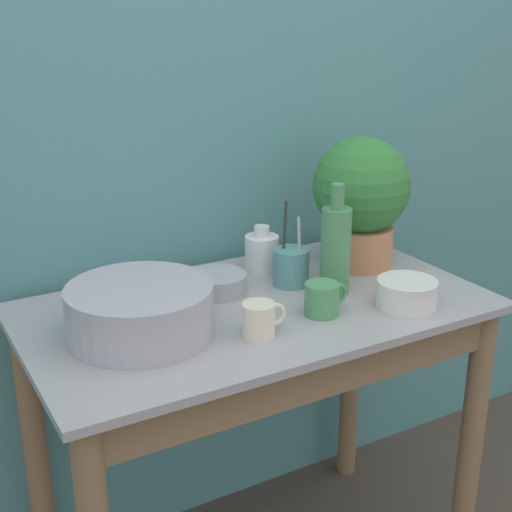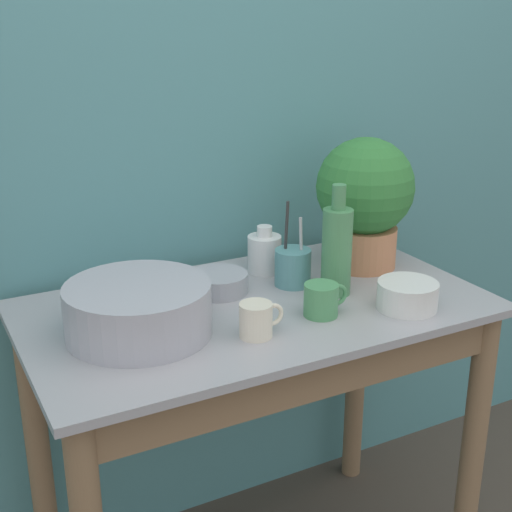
{
  "view_description": "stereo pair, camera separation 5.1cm",
  "coord_description": "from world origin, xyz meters",
  "px_view_note": "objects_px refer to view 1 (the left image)",
  "views": [
    {
      "loc": [
        -0.76,
        -1.03,
        1.48
      ],
      "look_at": [
        0.0,
        0.31,
        0.93
      ],
      "focal_mm": 50.0,
      "sensor_mm": 36.0,
      "label": 1
    },
    {
      "loc": [
        -0.72,
        -1.06,
        1.48
      ],
      "look_at": [
        0.0,
        0.31,
        0.93
      ],
      "focal_mm": 50.0,
      "sensor_mm": 36.0,
      "label": 2
    }
  ],
  "objects_px": {
    "bottle_tall": "(336,248)",
    "bowl_small_enamel_white": "(407,293)",
    "utensil_cup": "(291,266)",
    "mug_green": "(323,299)",
    "mug_cream": "(260,320)",
    "bowl_small_steel": "(218,283)",
    "bowl_wash_large": "(140,311)",
    "potted_plant": "(361,196)",
    "bottle_short": "(262,253)"
  },
  "relations": [
    {
      "from": "bottle_short",
      "to": "bowl_small_steel",
      "type": "xyz_separation_m",
      "value": [
        -0.17,
        -0.07,
        -0.03
      ]
    },
    {
      "from": "potted_plant",
      "to": "bowl_wash_large",
      "type": "xyz_separation_m",
      "value": [
        -0.67,
        -0.12,
        -0.13
      ]
    },
    {
      "from": "mug_cream",
      "to": "bowl_small_enamel_white",
      "type": "relative_size",
      "value": 0.73
    },
    {
      "from": "utensil_cup",
      "to": "bowl_small_steel",
      "type": "bearing_deg",
      "value": 166.76
    },
    {
      "from": "bowl_wash_large",
      "to": "mug_cream",
      "type": "distance_m",
      "value": 0.25
    },
    {
      "from": "bowl_wash_large",
      "to": "bottle_short",
      "type": "relative_size",
      "value": 2.5
    },
    {
      "from": "bottle_tall",
      "to": "mug_green",
      "type": "xyz_separation_m",
      "value": [
        -0.1,
        -0.09,
        -0.08
      ]
    },
    {
      "from": "bowl_small_steel",
      "to": "utensil_cup",
      "type": "distance_m",
      "value": 0.19
    },
    {
      "from": "bowl_wash_large",
      "to": "bowl_small_steel",
      "type": "relative_size",
      "value": 2.16
    },
    {
      "from": "mug_green",
      "to": "utensil_cup",
      "type": "bearing_deg",
      "value": 79.41
    },
    {
      "from": "bowl_small_enamel_white",
      "to": "bottle_tall",
      "type": "bearing_deg",
      "value": 122.46
    },
    {
      "from": "bowl_wash_large",
      "to": "bottle_short",
      "type": "height_order",
      "value": "bottle_short"
    },
    {
      "from": "bowl_wash_large",
      "to": "bottle_short",
      "type": "bearing_deg",
      "value": 26.3
    },
    {
      "from": "mug_green",
      "to": "bowl_small_steel",
      "type": "bearing_deg",
      "value": 122.52
    },
    {
      "from": "potted_plant",
      "to": "utensil_cup",
      "type": "bearing_deg",
      "value": -171.97
    },
    {
      "from": "bowl_small_enamel_white",
      "to": "utensil_cup",
      "type": "distance_m",
      "value": 0.3
    },
    {
      "from": "bottle_tall",
      "to": "bowl_small_enamel_white",
      "type": "distance_m",
      "value": 0.2
    },
    {
      "from": "mug_cream",
      "to": "bowl_small_steel",
      "type": "bearing_deg",
      "value": 83.2
    },
    {
      "from": "potted_plant",
      "to": "mug_cream",
      "type": "relative_size",
      "value": 3.39
    },
    {
      "from": "potted_plant",
      "to": "mug_green",
      "type": "bearing_deg",
      "value": -140.47
    },
    {
      "from": "potted_plant",
      "to": "bowl_wash_large",
      "type": "bearing_deg",
      "value": -169.57
    },
    {
      "from": "bowl_wash_large",
      "to": "bowl_small_enamel_white",
      "type": "height_order",
      "value": "bowl_wash_large"
    },
    {
      "from": "potted_plant",
      "to": "bowl_small_steel",
      "type": "bearing_deg",
      "value": 178.6
    },
    {
      "from": "bottle_tall",
      "to": "utensil_cup",
      "type": "distance_m",
      "value": 0.13
    },
    {
      "from": "bottle_tall",
      "to": "bottle_short",
      "type": "distance_m",
      "value": 0.23
    },
    {
      "from": "utensil_cup",
      "to": "bowl_small_enamel_white",
      "type": "bearing_deg",
      "value": -57.04
    },
    {
      "from": "potted_plant",
      "to": "mug_green",
      "type": "xyz_separation_m",
      "value": [
        -0.27,
        -0.22,
        -0.15
      ]
    },
    {
      "from": "bowl_small_enamel_white",
      "to": "utensil_cup",
      "type": "relative_size",
      "value": 0.65
    },
    {
      "from": "bowl_wash_large",
      "to": "mug_green",
      "type": "height_order",
      "value": "bowl_wash_large"
    },
    {
      "from": "mug_cream",
      "to": "bowl_small_steel",
      "type": "distance_m",
      "value": 0.26
    },
    {
      "from": "bowl_small_steel",
      "to": "utensil_cup",
      "type": "bearing_deg",
      "value": -13.24
    },
    {
      "from": "bottle_short",
      "to": "potted_plant",
      "type": "bearing_deg",
      "value": -18.04
    },
    {
      "from": "bottle_short",
      "to": "bowl_wash_large",
      "type": "bearing_deg",
      "value": -153.7
    },
    {
      "from": "mug_green",
      "to": "bowl_small_steel",
      "type": "distance_m",
      "value": 0.28
    },
    {
      "from": "mug_green",
      "to": "bowl_small_enamel_white",
      "type": "xyz_separation_m",
      "value": [
        0.2,
        -0.06,
        -0.01
      ]
    },
    {
      "from": "bowl_small_enamel_white",
      "to": "bowl_wash_large",
      "type": "bearing_deg",
      "value": 165.06
    },
    {
      "from": "potted_plant",
      "to": "bottle_tall",
      "type": "bearing_deg",
      "value": -142.84
    },
    {
      "from": "bottle_short",
      "to": "bowl_small_steel",
      "type": "height_order",
      "value": "bottle_short"
    },
    {
      "from": "mug_green",
      "to": "bowl_wash_large",
      "type": "bearing_deg",
      "value": 165.89
    },
    {
      "from": "bottle_tall",
      "to": "bowl_small_enamel_white",
      "type": "bearing_deg",
      "value": -57.54
    },
    {
      "from": "mug_green",
      "to": "utensil_cup",
      "type": "xyz_separation_m",
      "value": [
        0.04,
        0.19,
        0.01
      ]
    },
    {
      "from": "bowl_small_enamel_white",
      "to": "mug_green",
      "type": "bearing_deg",
      "value": 163.39
    },
    {
      "from": "bowl_small_steel",
      "to": "bowl_wash_large",
      "type": "bearing_deg",
      "value": -151.87
    },
    {
      "from": "bottle_tall",
      "to": "bowl_wash_large",
      "type": "bearing_deg",
      "value": 179.28
    },
    {
      "from": "bowl_small_enamel_white",
      "to": "bowl_small_steel",
      "type": "bearing_deg",
      "value": 139.8
    },
    {
      "from": "mug_green",
      "to": "bowl_small_enamel_white",
      "type": "height_order",
      "value": "mug_green"
    },
    {
      "from": "bowl_small_steel",
      "to": "bottle_tall",
      "type": "bearing_deg",
      "value": -29.31
    },
    {
      "from": "potted_plant",
      "to": "bowl_small_steel",
      "type": "relative_size",
      "value": 2.4
    },
    {
      "from": "bottle_short",
      "to": "utensil_cup",
      "type": "distance_m",
      "value": 0.12
    },
    {
      "from": "mug_cream",
      "to": "bowl_small_enamel_white",
      "type": "height_order",
      "value": "mug_cream"
    }
  ]
}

